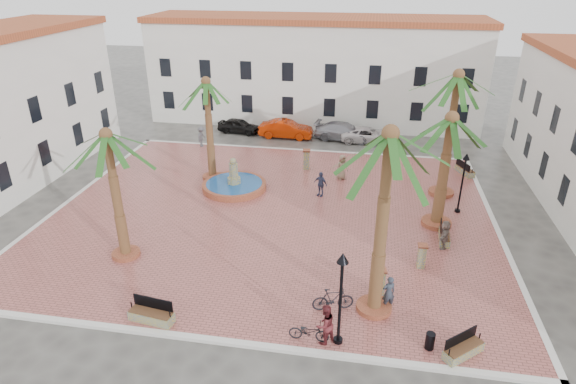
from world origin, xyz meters
name	(u,v)px	position (x,y,z in m)	size (l,w,h in m)	color
ground	(272,215)	(0.00, 0.00, 0.00)	(120.00, 120.00, 0.00)	#56544F
plaza	(272,214)	(0.00, 0.00, 0.07)	(26.00, 22.00, 0.15)	#AB5952
kerb_n	(299,150)	(0.00, 11.00, 0.08)	(26.30, 0.30, 0.16)	silver
kerb_s	(217,341)	(0.00, -11.00, 0.08)	(26.30, 0.30, 0.16)	silver
kerb_e	(498,232)	(13.00, 0.00, 0.08)	(0.30, 22.30, 0.16)	silver
kerb_w	(75,197)	(-13.00, 0.00, 0.08)	(0.30, 22.30, 0.16)	silver
building_north	(314,70)	(0.00, 19.99, 4.77)	(30.40, 7.40, 9.50)	white
fountain	(234,185)	(-3.13, 2.91, 0.45)	(4.23, 4.23, 2.19)	#A75134
palm_nw	(207,93)	(-5.09, 4.33, 6.16)	(4.60, 4.60, 7.09)	#A75134
palm_sw	(108,150)	(-6.45, -5.89, 5.93)	(4.60, 4.60, 6.86)	#A75134
palm_s	(388,156)	(6.18, -8.05, 7.31)	(4.99, 4.99, 8.36)	#A75134
palm_e	(450,134)	(9.63, 0.18, 5.63)	(5.54, 5.54, 6.71)	#A75134
palm_ne	(457,89)	(10.36, 4.44, 7.00)	(5.18, 5.18, 8.08)	#A75134
bench_s	(152,315)	(-3.01, -10.38, 0.44)	(2.01, 0.86, 1.03)	#7D7B57
bench_se	(463,349)	(9.57, -10.19, 0.41)	(1.70, 1.56, 0.94)	#7D7B57
bench_e	(444,236)	(9.85, -1.55, 0.41)	(0.67, 1.79, 0.92)	#7D7B57
bench_ne	(465,170)	(12.38, 8.13, 0.42)	(1.21, 1.87, 0.95)	#7D7B57
lamppost_s	(341,283)	(4.80, -10.30, 2.98)	(0.45, 0.45, 4.17)	black
lamppost_e	(464,173)	(11.07, 2.02, 2.70)	(0.41, 0.41, 3.77)	black
bollard_se	(380,281)	(6.41, -6.89, 0.83)	(0.54, 0.54, 1.31)	#7D7B57
bollard_n	(306,159)	(1.13, 7.12, 0.91)	(0.58, 0.58, 1.48)	#7D7B57
bollard_e	(422,256)	(8.41, -4.40, 0.82)	(0.49, 0.49, 1.29)	#7D7B57
litter_bin	(430,341)	(8.33, -10.04, 0.51)	(0.37, 0.37, 0.71)	black
cyclist_a	(389,293)	(6.75, -7.85, 0.96)	(0.59, 0.39, 1.62)	#2F3746
bicycle_a	(309,332)	(3.64, -10.40, 0.58)	(0.57, 1.62, 0.85)	black
cyclist_b	(325,324)	(4.26, -10.40, 1.03)	(0.86, 0.67, 1.77)	maroon
bicycle_b	(333,299)	(4.41, -8.36, 0.70)	(0.52, 1.83, 1.10)	black
pedestrian_fountain_a	(342,167)	(3.79, 5.73, 1.03)	(0.86, 0.56, 1.76)	#826A53
pedestrian_fountain_b	(320,184)	(2.63, 2.84, 0.97)	(0.97, 0.40, 1.65)	#394163
pedestrian_north	(202,137)	(-7.94, 10.40, 0.99)	(1.08, 0.62, 1.68)	#4D4D52
pedestrian_east	(445,235)	(9.72, -2.35, 0.95)	(1.48, 0.47, 1.59)	#726158
car_black	(239,126)	(-6.00, 14.75, 0.64)	(1.51, 3.76, 1.28)	black
car_red	(286,129)	(-1.62, 14.18, 0.76)	(1.61, 4.62, 1.52)	#BD2903
car_silver	(344,132)	(3.40, 14.44, 0.74)	(2.06, 5.07, 1.47)	#97969E
car_white	(367,135)	(5.35, 14.23, 0.62)	(2.07, 4.49, 1.25)	silver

